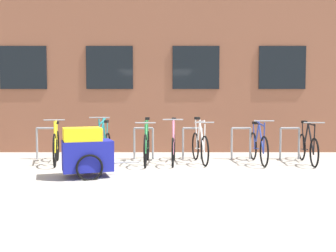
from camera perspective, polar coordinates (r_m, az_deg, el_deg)
ground_plane at (r=7.26m, az=-3.56°, el=-7.38°), size 42.00×42.00×0.00m
storefront_building at (r=13.06m, az=-2.08°, el=10.72°), size 28.00×5.29×6.04m
bike_rack at (r=9.07m, az=-0.19°, el=-2.20°), size 6.51×0.05×0.79m
bicycle_white at (r=8.63m, az=4.76°, el=-3.11°), size 0.44×1.64×1.07m
bicycle_teal at (r=8.63m, az=-10.10°, el=-3.15°), size 0.44×1.69×1.10m
bicycle_pink at (r=8.49m, az=0.68°, el=-3.23°), size 0.44×1.70×1.06m
bicycle_yellow at (r=8.82m, az=-17.10°, el=-3.02°), size 0.53×1.67×1.05m
bicycle_blue at (r=8.82m, az=13.61°, el=-3.08°), size 0.44×1.75×1.03m
bicycle_green at (r=8.46m, az=-3.50°, el=-3.12°), size 0.44×1.84×1.07m
bicycle_black at (r=9.11m, az=20.60°, el=-3.06°), size 0.44×1.72×0.99m
bike_trailer at (r=7.03m, az=-12.71°, el=-3.83°), size 1.47×0.86×0.94m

